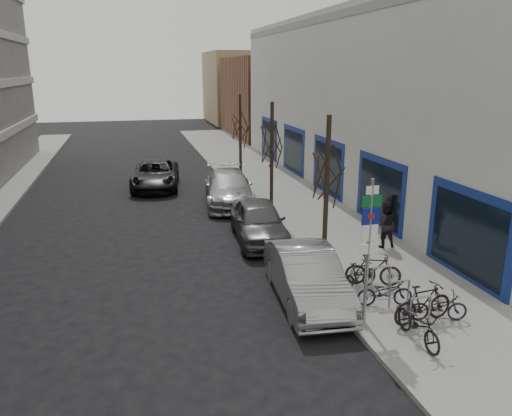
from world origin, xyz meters
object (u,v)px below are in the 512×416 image
bike_near_right (423,303)px  pedestrian_near (387,214)px  lane_car (155,175)px  highway_sign_pole (369,243)px  meter_front (317,258)px  parked_car_mid (259,221)px  bike_far_curb (439,304)px  meter_mid (271,213)px  parked_car_back (229,188)px  bike_mid_curb (385,290)px  bike_mid_inner (358,275)px  meter_back (243,185)px  pedestrian_far (384,224)px  tree_near (328,159)px  parked_car_front (307,276)px  tree_far (240,120)px  tree_mid (272,134)px  bike_far_inner (373,269)px  bike_near_left (419,321)px  bike_rack (399,290)px

bike_near_right → pedestrian_near: size_ratio=1.14×
bike_near_right → lane_car: size_ratio=0.33×
highway_sign_pole → meter_front: size_ratio=3.31×
parked_car_mid → bike_far_curb: bearing=-65.2°
meter_mid → parked_car_back: size_ratio=0.21×
bike_mid_curb → parked_car_mid: (-2.02, 6.95, 0.19)m
bike_mid_inner → parked_car_mid: size_ratio=0.32×
meter_back → pedestrian_far: size_ratio=0.68×
bike_near_right → parked_car_back: bearing=2.7°
tree_near → bike_near_right: bearing=-71.1°
highway_sign_pole → pedestrian_near: size_ratio=2.51×
bike_mid_inner → parked_car_front: bearing=73.4°
parked_car_front → pedestrian_near: 7.34m
bike_far_curb → pedestrian_near: bearing=-3.8°
lane_car → pedestrian_near: (8.98, -11.54, 0.19)m
bike_far_curb → parked_car_front: parked_car_front is taller
parked_car_back → tree_far: bearing=73.0°
tree_mid → meter_back: (-0.45, 4.00, -3.19)m
bike_near_right → parked_car_mid: (-2.54, 8.11, 0.11)m
bike_far_inner → parked_car_front: (-2.35, -0.23, 0.13)m
tree_far → bike_mid_curb: (0.82, -15.75, -3.45)m
tree_near → bike_near_left: size_ratio=2.94×
bike_far_curb → bike_mid_inner: bearing=42.0°
highway_sign_pole → meter_front: 3.39m
bike_mid_curb → bike_far_inner: bearing=-2.0°
bike_far_curb → bike_far_inner: bearing=28.9°
bike_near_left → pedestrian_near: size_ratio=1.12×
bike_rack → parked_car_back: bearing=100.7°
bike_near_left → bike_mid_curb: bearing=84.3°
meter_front → pedestrian_near: (4.65, 3.87, 0.07)m
highway_sign_pole → tree_mid: size_ratio=0.76×
bike_near_right → parked_car_front: parked_car_front is taller
tree_mid → parked_car_mid: tree_mid is taller
tree_far → meter_front: tree_far is taller
bike_rack → lane_car: size_ratio=0.39×
bike_rack → meter_back: 13.50m
pedestrian_far → pedestrian_near: bearing=-119.2°
meter_front → bike_far_curb: size_ratio=0.79×
parked_car_back → bike_rack: bearing=-72.0°
tree_near → meter_front: size_ratio=4.33×
bike_rack → parked_car_back: 13.32m
tree_far → pedestrian_near: 10.96m
tree_near → bike_far_curb: 5.54m
meter_mid → parked_car_front: size_ratio=0.25×
bike_mid_curb → parked_car_back: bearing=20.5°
meter_mid → bike_near_left: (1.12, -9.80, -0.20)m
bike_far_curb → parked_car_mid: (-3.02, 8.12, 0.20)m
bike_near_left → bike_far_curb: size_ratio=1.17×
tree_far → pedestrian_far: (3.23, -11.14, -3.01)m
tree_near → meter_mid: bearing=95.1°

